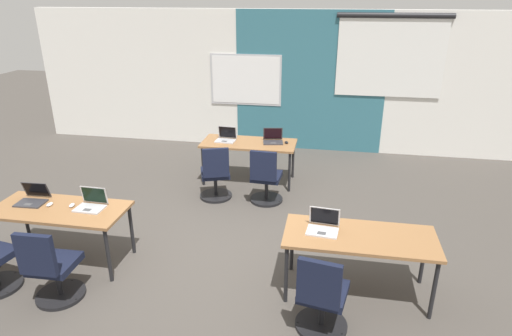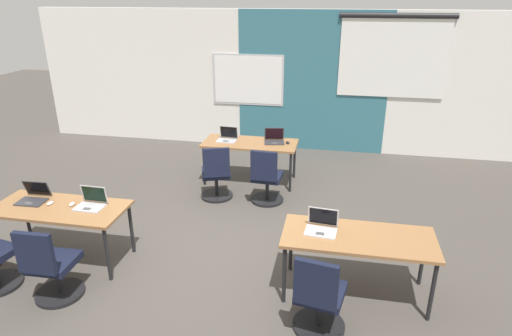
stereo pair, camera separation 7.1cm
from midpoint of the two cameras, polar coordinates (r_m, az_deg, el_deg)
The scene contains 17 objects.
ground_plane at distance 5.83m, azimuth -5.52°, elevation -10.28°, with size 24.00×24.00×0.00m.
back_wall_assembly at distance 9.18m, azimuth 1.52°, elevation 11.39°, with size 10.00×0.27×2.80m.
desk_near_left at distance 5.74m, azimuth -24.59°, elevation -5.32°, with size 1.60×0.70×0.72m.
desk_near_right at distance 4.80m, azimuth 12.96°, elevation -9.18°, with size 1.60×0.70×0.72m.
desk_far_center at distance 7.48m, azimuth -1.22°, elevation 2.94°, with size 1.60×0.70×0.72m.
laptop_near_left_end at distance 6.00m, azimuth -27.44°, elevation -3.54°, with size 0.34×0.32×0.23m.
mouse_near_left_end at distance 5.82m, azimuth -25.66°, elevation -4.31°, with size 0.06×0.10×0.03m.
laptop_far_left at distance 7.55m, azimuth -4.20°, elevation 3.95°, with size 0.35×0.29×0.24m.
chair_far_left at distance 6.95m, azimuth -5.59°, elevation -1.21°, with size 0.56×0.61×0.92m.
laptop_near_left_inner at distance 5.56m, azimuth -21.06°, elevation -4.37°, with size 0.34×0.27×0.24m.
mouse_near_left_inner at distance 5.69m, azimuth -23.24°, elevation -4.49°, with size 0.07×0.11×0.03m.
chair_near_left_inner at distance 5.20m, azimuth -25.50°, elevation -12.05°, with size 0.52×0.55×0.92m.
laptop_near_right_inner at distance 4.77m, azimuth 8.32°, elevation -7.51°, with size 0.35×0.30×0.24m.
chair_near_right_inner at distance 4.39m, azimuth 8.06°, elevation -16.70°, with size 0.52×0.57×0.92m.
laptop_far_right at distance 7.45m, azimuth 1.96°, elevation 3.76°, with size 0.37×0.34×0.23m.
mouse_far_right at distance 7.41m, azimuth 3.72°, elevation 3.35°, with size 0.09×0.11×0.03m.
chair_far_right at distance 6.79m, azimuth 0.96°, elevation -1.66°, with size 0.52×0.55×0.92m.
Camera 1 is at (1.38, -4.73, 3.11)m, focal length 30.64 mm.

